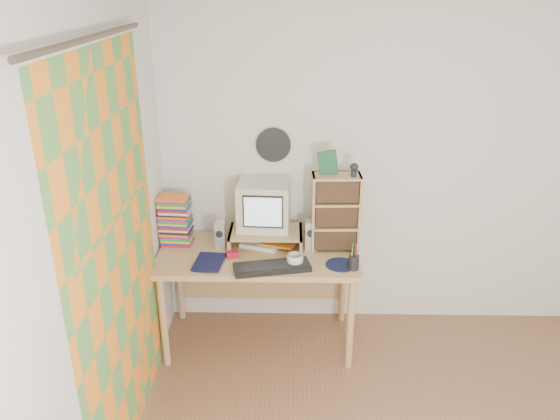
{
  "coord_description": "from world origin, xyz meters",
  "views": [
    {
      "loc": [
        -0.81,
        -2.04,
        2.51
      ],
      "look_at": [
        -0.88,
        1.33,
        1.09
      ],
      "focal_mm": 35.0,
      "sensor_mm": 36.0,
      "label": 1
    }
  ],
  "objects_px": {
    "desk": "(259,265)",
    "diary": "(195,260)",
    "cd_rack": "(335,212)",
    "crt_monitor": "(264,206)",
    "mug": "(295,261)",
    "keyboard": "(272,267)",
    "dvd_stack": "(176,224)"
  },
  "relations": [
    {
      "from": "crt_monitor",
      "to": "keyboard",
      "type": "bearing_deg",
      "value": -76.42
    },
    {
      "from": "cd_rack",
      "to": "diary",
      "type": "relative_size",
      "value": 2.4
    },
    {
      "from": "cd_rack",
      "to": "diary",
      "type": "bearing_deg",
      "value": -167.7
    },
    {
      "from": "cd_rack",
      "to": "diary",
      "type": "distance_m",
      "value": 1.02
    },
    {
      "from": "keyboard",
      "to": "diary",
      "type": "relative_size",
      "value": 2.18
    },
    {
      "from": "desk",
      "to": "cd_rack",
      "type": "bearing_deg",
      "value": 1.06
    },
    {
      "from": "crt_monitor",
      "to": "mug",
      "type": "xyz_separation_m",
      "value": [
        0.22,
        -0.35,
        -0.25
      ]
    },
    {
      "from": "dvd_stack",
      "to": "diary",
      "type": "distance_m",
      "value": 0.37
    },
    {
      "from": "crt_monitor",
      "to": "keyboard",
      "type": "xyz_separation_m",
      "value": [
        0.07,
        -0.4,
        -0.27
      ]
    },
    {
      "from": "mug",
      "to": "desk",
      "type": "bearing_deg",
      "value": 134.01
    },
    {
      "from": "desk",
      "to": "mug",
      "type": "bearing_deg",
      "value": -45.99
    },
    {
      "from": "desk",
      "to": "diary",
      "type": "xyz_separation_m",
      "value": [
        -0.42,
        -0.23,
        0.16
      ]
    },
    {
      "from": "crt_monitor",
      "to": "cd_rack",
      "type": "relative_size",
      "value": 0.65
    },
    {
      "from": "mug",
      "to": "diary",
      "type": "relative_size",
      "value": 0.48
    },
    {
      "from": "keyboard",
      "to": "diary",
      "type": "distance_m",
      "value": 0.53
    },
    {
      "from": "desk",
      "to": "mug",
      "type": "distance_m",
      "value": 0.41
    },
    {
      "from": "crt_monitor",
      "to": "mug",
      "type": "bearing_deg",
      "value": -54.36
    },
    {
      "from": "dvd_stack",
      "to": "cd_rack",
      "type": "xyz_separation_m",
      "value": [
        1.13,
        -0.06,
        0.13
      ]
    },
    {
      "from": "mug",
      "to": "keyboard",
      "type": "bearing_deg",
      "value": -162.92
    },
    {
      "from": "desk",
      "to": "dvd_stack",
      "type": "xyz_separation_m",
      "value": [
        -0.59,
        0.07,
        0.29
      ]
    },
    {
      "from": "keyboard",
      "to": "dvd_stack",
      "type": "relative_size",
      "value": 1.67
    },
    {
      "from": "mug",
      "to": "cd_rack",
      "type": "bearing_deg",
      "value": 44.69
    },
    {
      "from": "keyboard",
      "to": "dvd_stack",
      "type": "bearing_deg",
      "value": 139.64
    },
    {
      "from": "desk",
      "to": "diary",
      "type": "relative_size",
      "value": 6.06
    },
    {
      "from": "crt_monitor",
      "to": "keyboard",
      "type": "relative_size",
      "value": 0.71
    },
    {
      "from": "crt_monitor",
      "to": "diary",
      "type": "bearing_deg",
      "value": -141.34
    },
    {
      "from": "diary",
      "to": "crt_monitor",
      "type": "bearing_deg",
      "value": 40.37
    },
    {
      "from": "mug",
      "to": "diary",
      "type": "height_order",
      "value": "mug"
    },
    {
      "from": "dvd_stack",
      "to": "mug",
      "type": "distance_m",
      "value": 0.92
    },
    {
      "from": "crt_monitor",
      "to": "keyboard",
      "type": "height_order",
      "value": "crt_monitor"
    },
    {
      "from": "keyboard",
      "to": "desk",
      "type": "bearing_deg",
      "value": 96.96
    },
    {
      "from": "cd_rack",
      "to": "diary",
      "type": "xyz_separation_m",
      "value": [
        -0.95,
        -0.24,
        -0.25
      ]
    }
  ]
}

